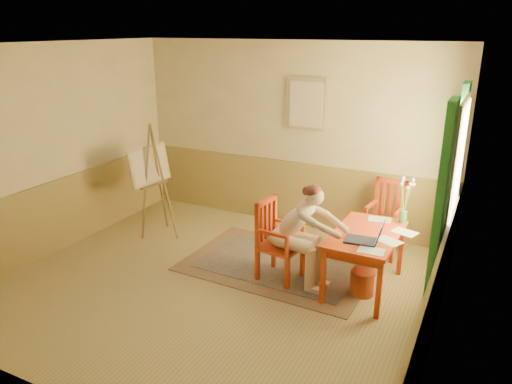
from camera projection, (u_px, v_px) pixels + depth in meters
The scene contains 14 objects.
room at pixel (215, 174), 5.51m from camera, with size 5.04×4.54×2.84m.
wainscot at pixel (247, 223), 6.47m from camera, with size 5.00×4.50×1.00m.
window at pixel (452, 181), 5.44m from camera, with size 0.12×2.01×2.20m.
wall_portrait at pixel (306, 104), 7.11m from camera, with size 0.60×0.05×0.76m.
rug at pixel (279, 265), 6.41m from camera, with size 2.45×1.68×0.02m.
table at pixel (366, 240), 5.65m from camera, with size 0.74×1.21×0.72m.
chair_left at pixel (277, 240), 5.94m from camera, with size 0.51×0.50×1.01m.
chair_back at pixel (386, 218), 6.63m from camera, with size 0.50×0.52×1.02m.
figure at pixel (300, 230), 5.72m from camera, with size 0.98×0.46×1.29m.
laptop at pixel (367, 238), 5.36m from camera, with size 0.43×0.28×0.25m.
papers at pixel (386, 235), 5.55m from camera, with size 0.66×1.14×0.00m.
vase at pixel (404, 202), 5.85m from camera, with size 0.19×0.28×0.57m.
wastebasket at pixel (362, 283), 5.68m from camera, with size 0.28×0.28×0.30m, color #B64C28.
easel at pixel (151, 170), 7.11m from camera, with size 0.60×0.75×1.68m.
Camera 1 is at (2.77, -4.52, 2.98)m, focal length 34.22 mm.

